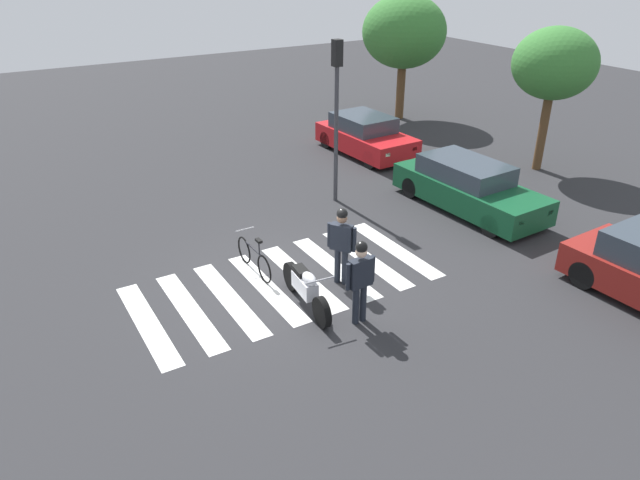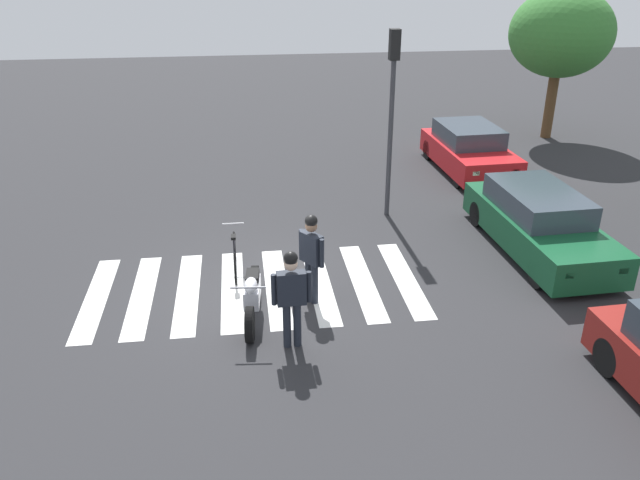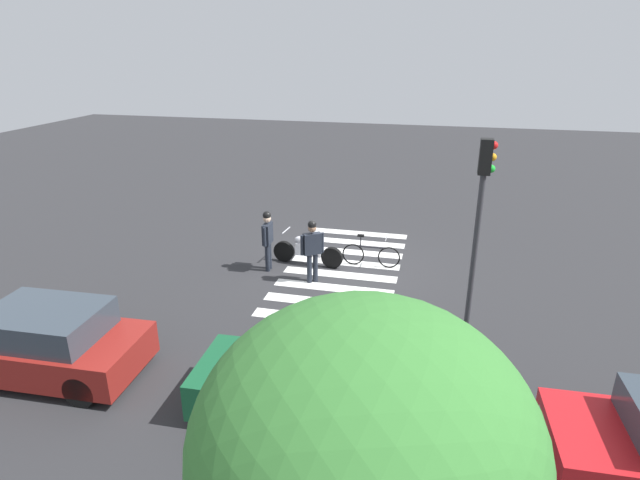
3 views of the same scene
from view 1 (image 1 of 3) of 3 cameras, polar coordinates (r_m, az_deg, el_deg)
The scene contains 11 objects.
ground_plane at distance 13.35m, azimuth -3.49°, elevation -4.16°, with size 60.00×60.00×0.00m, color #2B2B2D.
police_motorcycle at distance 12.26m, azimuth -1.41°, elevation -4.68°, with size 2.21×0.62×1.04m.
leaning_bicycle at distance 13.64m, azimuth -6.47°, elevation -1.76°, with size 1.76×0.46×0.99m.
officer_on_foot at distance 12.81m, azimuth 2.13°, elevation -0.05°, with size 0.59×0.45×1.84m.
officer_by_motorcycle at distance 11.49m, azimuth 3.97°, elevation -3.56°, with size 0.24×0.69×1.83m.
crosswalk_stripes at distance 13.35m, azimuth -3.49°, elevation -4.14°, with size 3.34×6.75×0.01m.
car_red_convertible at distance 21.58m, azimuth 4.44°, elevation 10.12°, with size 4.03×1.98×1.39m.
car_green_compact at distance 17.29m, azimuth 14.27°, elevation 5.05°, with size 4.74×1.93×1.41m.
traffic_light_pole at distance 16.66m, azimuth 1.61°, elevation 13.74°, with size 0.33×0.24×4.63m.
street_tree_near at distance 25.93m, azimuth 8.23°, elevation 19.48°, with size 3.49×3.49×5.12m.
street_tree_mid at distance 20.63m, azimuth 21.95°, elevation 15.64°, with size 2.65×2.65×4.65m.
Camera 1 is at (10.20, -5.17, 6.89)m, focal length 32.74 mm.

